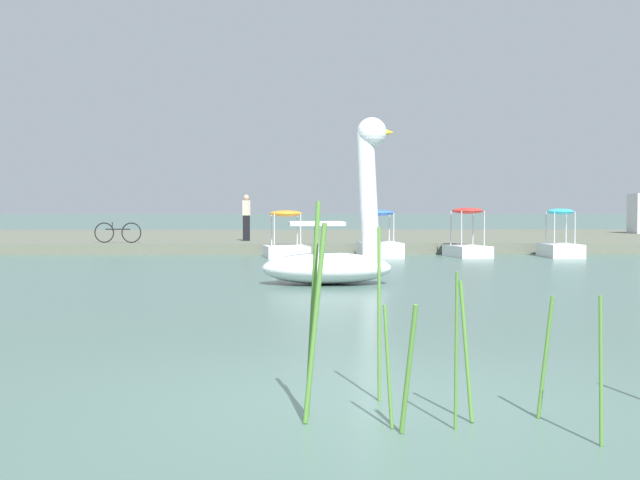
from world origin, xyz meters
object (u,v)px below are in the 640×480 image
(pedal_boat_blue, at_px, (380,245))
(bicycle_parked, at_px, (118,232))
(pedal_boat_orange, at_px, (286,245))
(swan_boat, at_px, (334,249))
(pedal_boat_red, at_px, (467,241))
(pedal_boat_cyan, at_px, (560,243))
(person_on_path, at_px, (246,217))

(pedal_boat_blue, bearing_deg, bicycle_parked, 163.95)
(pedal_boat_orange, bearing_deg, swan_boat, -84.48)
(pedal_boat_orange, xyz_separation_m, pedal_boat_blue, (3.01, 0.02, 0.00))
(pedal_boat_orange, bearing_deg, bicycle_parked, 156.24)
(pedal_boat_red, bearing_deg, pedal_boat_orange, -179.48)
(swan_boat, bearing_deg, bicycle_parked, 117.83)
(pedal_boat_cyan, distance_m, person_on_path, 11.31)
(pedal_boat_red, distance_m, pedal_boat_cyan, 2.97)
(pedal_boat_blue, distance_m, pedal_boat_cyan, 5.82)
(pedal_boat_orange, xyz_separation_m, pedal_boat_cyan, (8.83, -0.21, 0.04))
(pedal_boat_orange, distance_m, pedal_boat_cyan, 8.83)
(pedal_boat_blue, distance_m, person_on_path, 6.32)
(swan_boat, bearing_deg, pedal_boat_red, 65.04)
(pedal_boat_red, relative_size, bicycle_parked, 1.28)
(pedal_boat_red, bearing_deg, pedal_boat_cyan, -5.06)
(pedal_boat_cyan, bearing_deg, pedal_boat_red, 174.94)
(pedal_boat_blue, bearing_deg, person_on_path, 135.73)
(swan_boat, distance_m, pedal_boat_red, 11.52)
(person_on_path, bearing_deg, pedal_boat_red, -30.61)
(bicycle_parked, bearing_deg, swan_boat, -62.17)
(pedal_boat_cyan, distance_m, bicycle_parked, 14.93)
(person_on_path, bearing_deg, pedal_boat_blue, -44.27)
(pedal_boat_orange, distance_m, person_on_path, 4.71)
(pedal_boat_blue, height_order, person_on_path, person_on_path)
(bicycle_parked, bearing_deg, person_on_path, 22.63)
(swan_boat, height_order, person_on_path, swan_boat)
(pedal_boat_blue, height_order, pedal_boat_cyan, pedal_boat_cyan)
(pedal_boat_orange, height_order, pedal_boat_blue, pedal_boat_blue)
(pedal_boat_cyan, height_order, bicycle_parked, pedal_boat_cyan)
(pedal_boat_orange, relative_size, pedal_boat_red, 1.07)
(pedal_boat_red, xyz_separation_m, person_on_path, (-7.33, 4.34, 0.76))
(swan_boat, relative_size, pedal_boat_cyan, 1.72)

